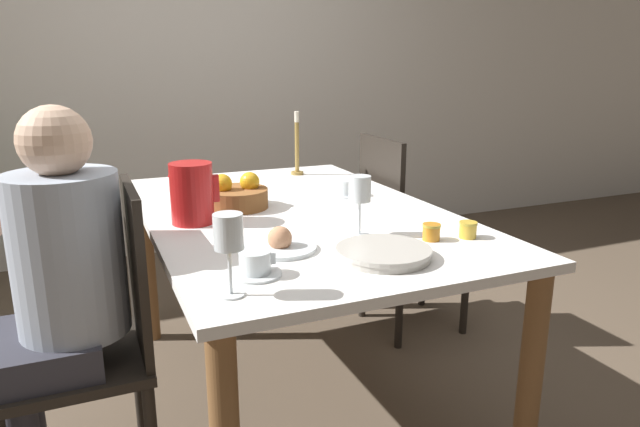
{
  "coord_description": "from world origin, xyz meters",
  "views": [
    {
      "loc": [
        -0.7,
        -1.89,
        1.31
      ],
      "look_at": [
        0.0,
        -0.24,
        0.83
      ],
      "focal_mm": 32.0,
      "sensor_mm": 36.0,
      "label": 1
    }
  ],
  "objects_px": {
    "person_seated": "(58,281)",
    "red_pitcher": "(192,193)",
    "jam_jar_red": "(431,231)",
    "wine_glass_juice": "(229,237)",
    "bread_plate": "(280,244)",
    "chair_person_side": "(100,339)",
    "jam_jar_amber": "(468,229)",
    "wine_glass_water": "(360,192)",
    "teacup_across": "(346,189)",
    "teacup_near_person": "(255,265)",
    "serving_tray": "(383,253)",
    "fruit_bowl": "(237,196)",
    "candlestick_tall": "(297,151)",
    "chair_opposite": "(401,230)"
  },
  "relations": [
    {
      "from": "person_seated",
      "to": "red_pitcher",
      "type": "height_order",
      "value": "person_seated"
    },
    {
      "from": "person_seated",
      "to": "jam_jar_red",
      "type": "relative_size",
      "value": 21.45
    },
    {
      "from": "wine_glass_juice",
      "to": "bread_plate",
      "type": "relative_size",
      "value": 0.93
    },
    {
      "from": "chair_person_side",
      "to": "jam_jar_amber",
      "type": "xyz_separation_m",
      "value": [
        1.08,
        -0.3,
        0.29
      ]
    },
    {
      "from": "bread_plate",
      "to": "jam_jar_amber",
      "type": "relative_size",
      "value": 3.79
    },
    {
      "from": "wine_glass_water",
      "to": "red_pitcher",
      "type": "bearing_deg",
      "value": 142.25
    },
    {
      "from": "teacup_across",
      "to": "jam_jar_red",
      "type": "relative_size",
      "value": 2.47
    },
    {
      "from": "teacup_near_person",
      "to": "serving_tray",
      "type": "distance_m",
      "value": 0.37
    },
    {
      "from": "serving_tray",
      "to": "jam_jar_red",
      "type": "bearing_deg",
      "value": 22.05
    },
    {
      "from": "bread_plate",
      "to": "fruit_bowl",
      "type": "distance_m",
      "value": 0.53
    },
    {
      "from": "wine_glass_juice",
      "to": "candlestick_tall",
      "type": "bearing_deg",
      "value": 63.05
    },
    {
      "from": "chair_opposite",
      "to": "teacup_across",
      "type": "xyz_separation_m",
      "value": [
        -0.42,
        -0.25,
        0.29
      ]
    },
    {
      "from": "red_pitcher",
      "to": "fruit_bowl",
      "type": "xyz_separation_m",
      "value": [
        0.19,
        0.14,
        -0.06
      ]
    },
    {
      "from": "wine_glass_juice",
      "to": "serving_tray",
      "type": "relative_size",
      "value": 0.74
    },
    {
      "from": "red_pitcher",
      "to": "teacup_across",
      "type": "bearing_deg",
      "value": 13.75
    },
    {
      "from": "chair_person_side",
      "to": "fruit_bowl",
      "type": "bearing_deg",
      "value": -56.3
    },
    {
      "from": "teacup_near_person",
      "to": "candlestick_tall",
      "type": "bearing_deg",
      "value": 64.49
    },
    {
      "from": "jam_jar_amber",
      "to": "chair_person_side",
      "type": "bearing_deg",
      "value": 164.69
    },
    {
      "from": "chair_person_side",
      "to": "teacup_near_person",
      "type": "bearing_deg",
      "value": -131.91
    },
    {
      "from": "chair_person_side",
      "to": "teacup_near_person",
      "type": "xyz_separation_m",
      "value": [
        0.38,
        -0.34,
        0.29
      ]
    },
    {
      "from": "wine_glass_water",
      "to": "serving_tray",
      "type": "xyz_separation_m",
      "value": [
        -0.03,
        -0.22,
        -0.13
      ]
    },
    {
      "from": "wine_glass_water",
      "to": "bread_plate",
      "type": "bearing_deg",
      "value": -172.27
    },
    {
      "from": "wine_glass_juice",
      "to": "chair_opposite",
      "type": "bearing_deg",
      "value": 43.78
    },
    {
      "from": "red_pitcher",
      "to": "fruit_bowl",
      "type": "height_order",
      "value": "red_pitcher"
    },
    {
      "from": "person_seated",
      "to": "bread_plate",
      "type": "xyz_separation_m",
      "value": [
        0.6,
        -0.16,
        0.08
      ]
    },
    {
      "from": "teacup_across",
      "to": "candlestick_tall",
      "type": "relative_size",
      "value": 0.46
    },
    {
      "from": "teacup_near_person",
      "to": "teacup_across",
      "type": "height_order",
      "value": "same"
    },
    {
      "from": "jam_jar_amber",
      "to": "jam_jar_red",
      "type": "relative_size",
      "value": 1.0
    },
    {
      "from": "wine_glass_water",
      "to": "jam_jar_red",
      "type": "distance_m",
      "value": 0.25
    },
    {
      "from": "fruit_bowl",
      "to": "wine_glass_water",
      "type": "bearing_deg",
      "value": -61.99
    },
    {
      "from": "red_pitcher",
      "to": "serving_tray",
      "type": "distance_m",
      "value": 0.71
    },
    {
      "from": "chair_opposite",
      "to": "bread_plate",
      "type": "bearing_deg",
      "value": -48.4
    },
    {
      "from": "wine_glass_water",
      "to": "person_seated",
      "type": "bearing_deg",
      "value": 171.73
    },
    {
      "from": "jam_jar_red",
      "to": "jam_jar_amber",
      "type": "bearing_deg",
      "value": -11.56
    },
    {
      "from": "person_seated",
      "to": "wine_glass_juice",
      "type": "height_order",
      "value": "person_seated"
    },
    {
      "from": "bread_plate",
      "to": "jam_jar_red",
      "type": "relative_size",
      "value": 3.79
    },
    {
      "from": "chair_person_side",
      "to": "red_pitcher",
      "type": "height_order",
      "value": "red_pitcher"
    },
    {
      "from": "serving_tray",
      "to": "fruit_bowl",
      "type": "xyz_separation_m",
      "value": [
        -0.23,
        0.71,
        0.03
      ]
    },
    {
      "from": "wine_glass_juice",
      "to": "teacup_near_person",
      "type": "relative_size",
      "value": 1.43
    },
    {
      "from": "teacup_across",
      "to": "candlestick_tall",
      "type": "xyz_separation_m",
      "value": [
        -0.02,
        0.49,
        0.09
      ]
    },
    {
      "from": "wine_glass_juice",
      "to": "chair_person_side",
      "type": "bearing_deg",
      "value": 123.2
    },
    {
      "from": "chair_opposite",
      "to": "wine_glass_juice",
      "type": "height_order",
      "value": "wine_glass_juice"
    },
    {
      "from": "teacup_near_person",
      "to": "chair_person_side",
      "type": "bearing_deg",
      "value": 138.09
    },
    {
      "from": "teacup_across",
      "to": "fruit_bowl",
      "type": "distance_m",
      "value": 0.46
    },
    {
      "from": "teacup_across",
      "to": "jam_jar_red",
      "type": "xyz_separation_m",
      "value": [
        -0.02,
        -0.64,
        0.0
      ]
    },
    {
      "from": "chair_person_side",
      "to": "teacup_near_person",
      "type": "relative_size",
      "value": 7.0
    },
    {
      "from": "chair_person_side",
      "to": "person_seated",
      "type": "height_order",
      "value": "person_seated"
    },
    {
      "from": "bread_plate",
      "to": "jam_jar_red",
      "type": "height_order",
      "value": "bread_plate"
    },
    {
      "from": "candlestick_tall",
      "to": "jam_jar_amber",
      "type": "bearing_deg",
      "value": -83.91
    },
    {
      "from": "chair_person_side",
      "to": "jam_jar_red",
      "type": "bearing_deg",
      "value": -105.75
    }
  ]
}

